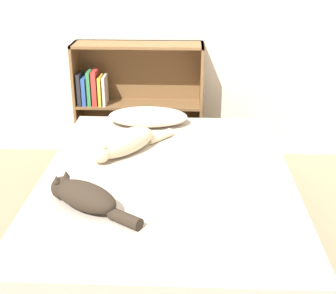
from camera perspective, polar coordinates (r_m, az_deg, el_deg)
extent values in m
plane|color=#997F60|center=(2.75, -0.13, -11.84)|extent=(8.00, 8.00, 0.00)
cube|color=#333338|center=(2.68, -0.13, -9.81)|extent=(1.37, 1.84, 0.23)
cube|color=#C1B2A3|center=(2.56, -0.13, -5.56)|extent=(1.33, 1.78, 0.22)
ellipsoid|color=beige|center=(3.18, -2.47, 3.72)|extent=(0.54, 0.29, 0.11)
ellipsoid|color=beige|center=(2.73, -5.27, 0.58)|extent=(0.39, 0.42, 0.15)
sphere|color=beige|center=(2.63, -8.22, -0.71)|extent=(0.11, 0.11, 0.11)
cone|color=beige|center=(2.58, -7.87, 0.36)|extent=(0.04, 0.04, 0.03)
cone|color=beige|center=(2.62, -8.72, 0.73)|extent=(0.04, 0.04, 0.03)
cylinder|color=beige|center=(2.93, -1.02, 1.31)|extent=(0.17, 0.18, 0.05)
ellipsoid|color=#33281E|center=(2.21, -10.07, -5.93)|extent=(0.39, 0.33, 0.12)
sphere|color=#33281E|center=(2.32, -12.74, -4.88)|extent=(0.11, 0.11, 0.11)
cone|color=#33281E|center=(2.27, -13.45, -3.79)|extent=(0.04, 0.04, 0.03)
cone|color=#33281E|center=(2.31, -12.31, -3.23)|extent=(0.04, 0.04, 0.03)
cylinder|color=#33281E|center=(2.08, -5.22, -8.72)|extent=(0.17, 0.14, 0.06)
cube|color=brown|center=(3.68, -10.92, 5.29)|extent=(0.02, 0.26, 0.92)
cube|color=brown|center=(3.59, 4.02, 5.17)|extent=(0.02, 0.26, 0.92)
cube|color=brown|center=(3.77, -3.38, -1.25)|extent=(0.97, 0.26, 0.02)
cube|color=brown|center=(3.49, -3.74, 12.33)|extent=(0.97, 0.26, 0.02)
cube|color=brown|center=(3.60, -3.55, 5.28)|extent=(0.93, 0.26, 0.02)
cube|color=brown|center=(3.72, -3.36, 5.86)|extent=(0.97, 0.02, 0.92)
cube|color=#232328|center=(3.60, -10.61, 7.04)|extent=(0.03, 0.16, 0.24)
cube|color=#2D519E|center=(3.59, -10.05, 6.84)|extent=(0.03, 0.16, 0.21)
cube|color=#337F47|center=(3.58, -9.46, 7.19)|extent=(0.03, 0.16, 0.26)
cube|color=#B7332D|center=(3.57, -8.83, 7.22)|extent=(0.04, 0.16, 0.26)
cube|color=gold|center=(3.57, -8.19, 6.89)|extent=(0.02, 0.16, 0.22)
cube|color=beige|center=(3.56, -7.68, 6.91)|extent=(0.02, 0.16, 0.22)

